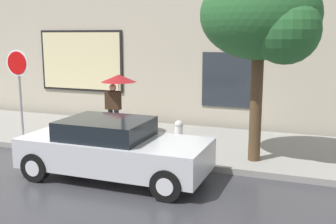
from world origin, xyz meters
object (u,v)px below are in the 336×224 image
(fire_hydrant, at_px, (179,136))
(pedestrian_with_umbrella, at_px, (117,86))
(stop_sign, at_px, (19,76))
(street_tree, at_px, (265,19))
(parked_car, at_px, (113,149))

(fire_hydrant, height_order, pedestrian_with_umbrella, pedestrian_with_umbrella)
(fire_hydrant, bearing_deg, stop_sign, -176.35)
(pedestrian_with_umbrella, bearing_deg, street_tree, -14.80)
(fire_hydrant, height_order, stop_sign, stop_sign)
(parked_car, xyz_separation_m, stop_sign, (-4.00, 1.77, 1.31))
(fire_hydrant, bearing_deg, pedestrian_with_umbrella, 156.86)
(fire_hydrant, relative_size, pedestrian_with_umbrella, 0.44)
(street_tree, bearing_deg, stop_sign, -178.97)
(pedestrian_with_umbrella, height_order, street_tree, street_tree)
(parked_car, height_order, stop_sign, stop_sign)
(street_tree, distance_m, stop_sign, 7.10)
(street_tree, xyz_separation_m, stop_sign, (-6.93, -0.13, -1.53))
(parked_car, height_order, fire_hydrant, parked_car)
(parked_car, relative_size, fire_hydrant, 5.12)
(street_tree, bearing_deg, fire_hydrant, 175.06)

